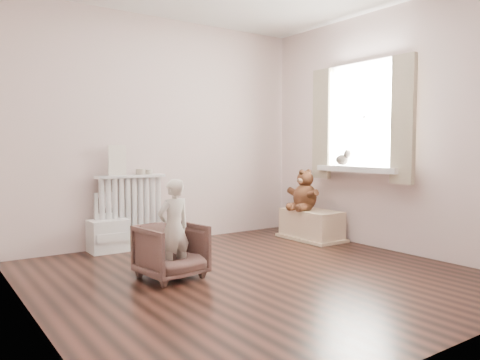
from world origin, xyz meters
TOP-DOWN VIEW (x-y plane):
  - floor at (0.00, 0.00)m, footprint 3.60×3.60m
  - back_wall at (0.00, 1.80)m, footprint 3.60×0.02m
  - front_wall at (0.00, -1.80)m, footprint 3.60×0.02m
  - left_wall at (-1.80, 0.00)m, footprint 0.02×3.60m
  - right_wall at (1.80, 0.00)m, footprint 0.02×3.60m
  - window at (1.76, 0.30)m, footprint 0.03×0.90m
  - window_sill at (1.67, 0.30)m, footprint 0.22×1.10m
  - curtain_left at (1.65, -0.27)m, footprint 0.06×0.26m
  - curtain_right at (1.65, 0.87)m, footprint 0.06×0.26m
  - radiator at (-0.45, 1.68)m, footprint 0.77×0.15m
  - paper_doll at (-0.60, 1.68)m, footprint 0.20×0.02m
  - tin_a at (-0.34, 1.68)m, footprint 0.11×0.11m
  - tin_b at (-0.25, 1.68)m, footprint 0.10×0.10m
  - toy_vanity at (-0.73, 1.65)m, footprint 0.40×0.29m
  - armchair at (-0.64, 0.35)m, footprint 0.55×0.56m
  - child at (-0.64, 0.30)m, footprint 0.32×0.23m
  - toy_bench at (1.52, 0.90)m, footprint 0.40×0.75m
  - teddy_bear at (1.48, 0.97)m, footprint 0.42×0.35m
  - plush_cat at (1.66, 0.54)m, footprint 0.17×0.24m

SIDE VIEW (x-z plane):
  - floor at x=0.00m, z-range -0.01..0.01m
  - toy_bench at x=1.52m, z-range 0.02..0.38m
  - armchair at x=-0.64m, z-range 0.00..0.46m
  - toy_vanity at x=-0.73m, z-range -0.04..0.59m
  - radiator at x=-0.45m, z-range -0.01..0.79m
  - child at x=-0.64m, z-range 0.02..0.85m
  - teddy_bear at x=1.48m, z-range 0.43..0.91m
  - tin_b at x=-0.25m, z-range 0.81..0.86m
  - tin_a at x=-0.34m, z-range 0.81..0.87m
  - window_sill at x=1.67m, z-range 0.84..0.90m
  - paper_doll at x=-0.60m, z-range 0.81..1.14m
  - plush_cat at x=1.66m, z-range 0.91..1.09m
  - back_wall at x=0.00m, z-range 0.00..2.60m
  - front_wall at x=0.00m, z-range 0.00..2.60m
  - left_wall at x=-1.80m, z-range 0.00..2.60m
  - right_wall at x=1.80m, z-range 0.00..2.60m
  - curtain_left at x=1.65m, z-range 0.74..2.04m
  - curtain_right at x=1.65m, z-range 0.74..2.04m
  - window at x=1.76m, z-range 0.90..2.00m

